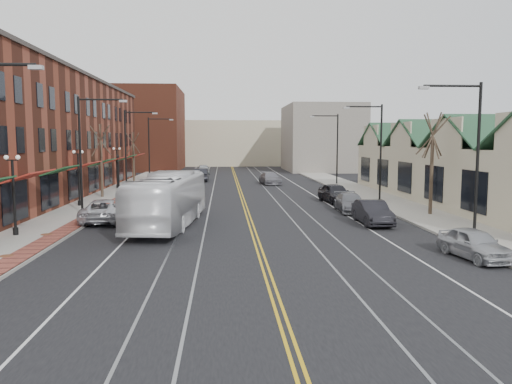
{
  "coord_description": "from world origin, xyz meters",
  "views": [
    {
      "loc": [
        -1.69,
        -19.08,
        5.22
      ],
      "look_at": [
        0.33,
        11.53,
        2.0
      ],
      "focal_mm": 35.0,
      "sensor_mm": 36.0,
      "label": 1
    }
  ],
  "objects": [
    {
      "name": "parked_car_d",
      "position": [
        7.61,
        21.61,
        0.8
      ],
      "size": [
        2.47,
        4.9,
        1.6
      ],
      "primitive_type": "imported",
      "rotation": [
        0.0,
        0.0,
        0.13
      ],
      "color": "black",
      "rests_on": "ground"
    },
    {
      "name": "transit_bus",
      "position": [
        -5.0,
        11.01,
        1.62
      ],
      "size": [
        3.98,
        11.83,
        3.23
      ],
      "primitive_type": "imported",
      "rotation": [
        0.0,
        0.0,
        3.03
      ],
      "color": "white",
      "rests_on": "ground"
    },
    {
      "name": "ground",
      "position": [
        0.0,
        0.0,
        0.0
      ],
      "size": [
        160.0,
        160.0,
        0.0
      ],
      "primitive_type": "plane",
      "color": "black",
      "rests_on": "ground"
    },
    {
      "name": "parked_car_b",
      "position": [
        7.5,
        10.87,
        0.74
      ],
      "size": [
        1.61,
        4.52,
        1.48
      ],
      "primitive_type": "imported",
      "rotation": [
        0.0,
        0.0,
        -0.01
      ],
      "color": "black",
      "rests_on": "ground"
    },
    {
      "name": "streetlight_r_0",
      "position": [
        11.05,
        6.0,
        5.03
      ],
      "size": [
        3.33,
        0.25,
        8.0
      ],
      "color": "black",
      "rests_on": "sidewalk_right"
    },
    {
      "name": "streetlight_l_1",
      "position": [
        -11.05,
        16.0,
        5.03
      ],
      "size": [
        3.33,
        0.25,
        8.0
      ],
      "color": "black",
      "rests_on": "sidewalk_left"
    },
    {
      "name": "backdrop_left",
      "position": [
        -16.0,
        70.0,
        7.0
      ],
      "size": [
        14.0,
        18.0,
        14.0
      ],
      "primitive_type": "cube",
      "color": "brown",
      "rests_on": "ground"
    },
    {
      "name": "parked_suv",
      "position": [
        -9.21,
        12.8,
        0.74
      ],
      "size": [
        2.78,
        5.49,
        1.49
      ],
      "primitive_type": "imported",
      "rotation": [
        0.0,
        0.0,
        3.2
      ],
      "color": "silver",
      "rests_on": "ground"
    },
    {
      "name": "sidewalk_right",
      "position": [
        12.0,
        20.0,
        0.07
      ],
      "size": [
        4.0,
        120.0,
        0.15
      ],
      "primitive_type": "cube",
      "color": "gray",
      "rests_on": "ground"
    },
    {
      "name": "streetlight_l_2",
      "position": [
        -11.05,
        32.0,
        5.03
      ],
      "size": [
        3.33,
        0.25,
        8.0
      ],
      "color": "black",
      "rests_on": "sidewalk_left"
    },
    {
      "name": "streetlight_r_1",
      "position": [
        11.05,
        22.0,
        5.03
      ],
      "size": [
        3.33,
        0.25,
        8.0
      ],
      "color": "black",
      "rests_on": "sidewalk_right"
    },
    {
      "name": "distant_car_right",
      "position": [
        3.8,
        39.0,
        0.71
      ],
      "size": [
        2.6,
        5.08,
        1.41
      ],
      "primitive_type": "imported",
      "rotation": [
        0.0,
        0.0,
        0.13
      ],
      "color": "slate",
      "rests_on": "ground"
    },
    {
      "name": "manhole_mid",
      "position": [
        -11.2,
        3.0,
        0.16
      ],
      "size": [
        0.6,
        0.6,
        0.02
      ],
      "primitive_type": "cylinder",
      "color": "#592D19",
      "rests_on": "sidewalk_left"
    },
    {
      "name": "distant_car_left",
      "position": [
        -4.48,
        44.11,
        0.82
      ],
      "size": [
        1.74,
        4.95,
        1.63
      ],
      "primitive_type": "imported",
      "rotation": [
        0.0,
        0.0,
        3.14
      ],
      "color": "#222328",
      "rests_on": "ground"
    },
    {
      "name": "streetlight_l_3",
      "position": [
        -11.05,
        48.0,
        5.03
      ],
      "size": [
        3.33,
        0.25,
        8.0
      ],
      "color": "black",
      "rests_on": "sidewalk_left"
    },
    {
      "name": "building_left",
      "position": [
        -19.0,
        27.0,
        5.5
      ],
      "size": [
        10.0,
        50.0,
        11.0
      ],
      "primitive_type": "cube",
      "color": "brown",
      "rests_on": "ground"
    },
    {
      "name": "backdrop_mid",
      "position": [
        0.0,
        85.0,
        4.5
      ],
      "size": [
        22.0,
        14.0,
        9.0
      ],
      "primitive_type": "cube",
      "color": "#C5B897",
      "rests_on": "ground"
    },
    {
      "name": "tree_left_far",
      "position": [
        -12.5,
        42.0,
        3.28
      ],
      "size": [
        1.66,
        1.28,
        6.02
      ],
      "color": "#382B21",
      "rests_on": "sidewalk_left"
    },
    {
      "name": "streetlight_r_2",
      "position": [
        11.05,
        38.0,
        5.03
      ],
      "size": [
        3.33,
        0.25,
        8.0
      ],
      "color": "black",
      "rests_on": "sidewalk_right"
    },
    {
      "name": "parked_car_a",
      "position": [
        9.3,
        1.75,
        0.68
      ],
      "size": [
        2.13,
        4.17,
        1.36
      ],
      "primitive_type": "imported",
      "rotation": [
        0.0,
        0.0,
        0.14
      ],
      "color": "#A4A6AB",
      "rests_on": "ground"
    },
    {
      "name": "manhole_far",
      "position": [
        -11.2,
        8.0,
        0.16
      ],
      "size": [
        0.6,
        0.6,
        0.02
      ],
      "primitive_type": "cylinder",
      "color": "#592D19",
      "rests_on": "sidewalk_left"
    },
    {
      "name": "distant_car_far",
      "position": [
        -4.68,
        56.41,
        0.78
      ],
      "size": [
        2.11,
        4.69,
        1.56
      ],
      "primitive_type": "imported",
      "rotation": [
        0.0,
        0.0,
        3.2
      ],
      "color": "#A2A6A9",
      "rests_on": "ground"
    },
    {
      "name": "sidewalk_left",
      "position": [
        -12.0,
        20.0,
        0.07
      ],
      "size": [
        4.0,
        120.0,
        0.15
      ],
      "primitive_type": "cube",
      "color": "gray",
      "rests_on": "ground"
    },
    {
      "name": "building_right",
      "position": [
        18.0,
        20.0,
        2.3
      ],
      "size": [
        8.0,
        36.0,
        4.6
      ],
      "primitive_type": "cube",
      "color": "#C5B897",
      "rests_on": "ground"
    },
    {
      "name": "traffic_signal",
      "position": [
        -10.6,
        24.0,
        2.35
      ],
      "size": [
        0.18,
        0.15,
        3.8
      ],
      "color": "black",
      "rests_on": "sidewalk_left"
    },
    {
      "name": "lamppost_l_3",
      "position": [
        -12.8,
        34.0,
        2.2
      ],
      "size": [
        0.84,
        0.28,
        4.27
      ],
      "color": "black",
      "rests_on": "sidewalk_left"
    },
    {
      "name": "tree_left_near",
      "position": [
        -12.5,
        26.0,
        3.51
      ],
      "size": [
        1.78,
        1.37,
        6.48
      ],
      "color": "#382B21",
      "rests_on": "sidewalk_left"
    },
    {
      "name": "lamppost_l_1",
      "position": [
        -12.8,
        8.0,
        2.2
      ],
      "size": [
        0.84,
        0.28,
        4.27
      ],
      "color": "black",
      "rests_on": "sidewalk_left"
    },
    {
      "name": "tree_right_mid",
      "position": [
        12.5,
        14.0,
        3.75
      ],
      "size": [
        1.9,
        1.46,
        6.93
      ],
      "color": "#382B21",
      "rests_on": "sidewalk_right"
    },
    {
      "name": "parked_car_c",
      "position": [
        7.5,
        16.25,
        0.67
      ],
      "size": [
        2.09,
        4.72,
        1.35
      ],
      "primitive_type": "imported",
      "rotation": [
        0.0,
        0.0,
        -0.04
      ],
      "color": "slate",
      "rests_on": "ground"
    },
    {
      "name": "backdrop_right",
      "position": [
        15.0,
        65.0,
        5.5
      ],
      "size": [
        12.0,
        16.0,
        11.0
      ],
      "primitive_type": "cube",
      "color": "slate",
      "rests_on": "ground"
    },
    {
      "name": "lamppost_l_2",
      "position": [
        -12.8,
        20.0,
        2.2
      ],
      "size": [
        0.84,
        0.28,
        4.27
      ],
      "color": "black",
      "rests_on": "sidewalk_left"
    }
  ]
}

